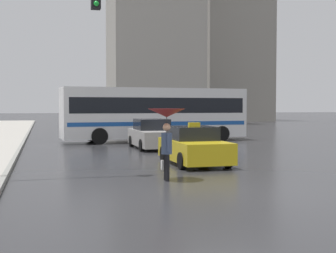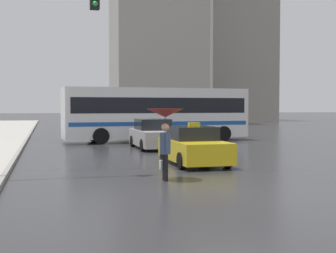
# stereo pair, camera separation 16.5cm
# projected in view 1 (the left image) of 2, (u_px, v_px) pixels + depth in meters

# --- Properties ---
(ground_plane) EXTENTS (300.00, 300.00, 0.00)m
(ground_plane) POSITION_uv_depth(u_px,v_px,m) (222.00, 191.00, 12.04)
(ground_plane) COLOR #2D2D30
(taxi) EXTENTS (1.91, 4.05, 1.59)m
(taxi) POSITION_uv_depth(u_px,v_px,m) (194.00, 147.00, 17.68)
(taxi) COLOR gold
(taxi) RESTS_ON ground_plane
(sedan_red) EXTENTS (1.91, 4.49, 1.54)m
(sedan_red) POSITION_uv_depth(u_px,v_px,m) (152.00, 135.00, 24.36)
(sedan_red) COLOR #B7B2AD
(sedan_red) RESTS_ON ground_plane
(city_bus) EXTENTS (11.64, 3.31, 3.32)m
(city_bus) POSITION_uv_depth(u_px,v_px,m) (155.00, 112.00, 29.15)
(city_bus) COLOR silver
(city_bus) RESTS_ON ground_plane
(pedestrian_with_umbrella) EXTENTS (1.11, 1.11, 2.12)m
(pedestrian_with_umbrella) POSITION_uv_depth(u_px,v_px,m) (167.00, 122.00, 13.70)
(pedestrian_with_umbrella) COLOR black
(pedestrian_with_umbrella) RESTS_ON ground_plane
(traffic_light) EXTENTS (3.66, 0.38, 6.23)m
(traffic_light) POSITION_uv_depth(u_px,v_px,m) (24.00, 34.00, 13.61)
(traffic_light) COLOR black
(traffic_light) RESTS_ON ground_plane
(building_tower_near) EXTENTS (10.72, 8.24, 28.02)m
(building_tower_near) POSITION_uv_depth(u_px,v_px,m) (154.00, 9.00, 56.71)
(building_tower_near) COLOR #A39E93
(building_tower_near) RESTS_ON ground_plane
(building_tower_far) EXTENTS (10.20, 11.41, 22.55)m
(building_tower_far) POSITION_uv_depth(u_px,v_px,m) (228.00, 47.00, 71.47)
(building_tower_far) COLOR gray
(building_tower_far) RESTS_ON ground_plane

